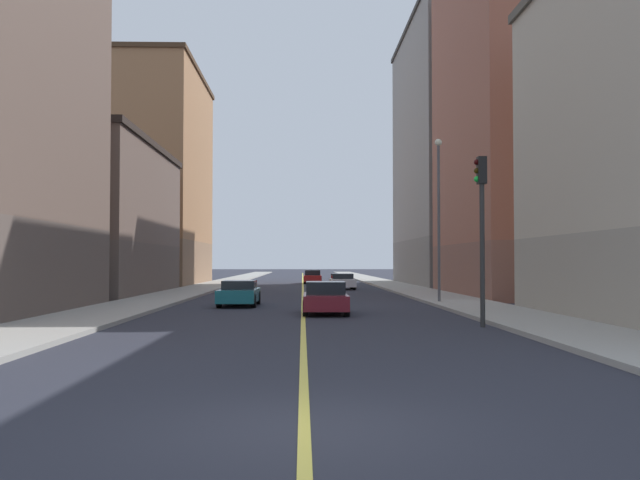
{
  "coord_description": "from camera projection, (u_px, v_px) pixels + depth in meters",
  "views": [
    {
      "loc": [
        -0.02,
        -8.84,
        2.12
      ],
      "look_at": [
        0.99,
        31.47,
        3.41
      ],
      "focal_mm": 38.92,
      "sensor_mm": 36.0,
      "label": 1
    }
  ],
  "objects": [
    {
      "name": "car_white",
      "position": [
        342.0,
        281.0,
        53.94
      ],
      "size": [
        1.97,
        3.99,
        1.23
      ],
      "color": "white",
      "rests_on": "ground"
    },
    {
      "name": "building_left_mid",
      "position": [
        523.0,
        115.0,
        44.03
      ],
      "size": [
        8.88,
        16.33,
        22.89
      ],
      "color": "brown",
      "rests_on": "ground"
    },
    {
      "name": "traffic_light_left_near",
      "position": [
        481.0,
        216.0,
        22.68
      ],
      "size": [
        0.4,
        0.32,
        5.58
      ],
      "color": "#2D2D2D",
      "rests_on": "ground"
    },
    {
      "name": "building_right_midblock",
      "position": [
        90.0,
        219.0,
        45.38
      ],
      "size": [
        8.88,
        18.25,
        9.92
      ],
      "color": "brown",
      "rests_on": "ground"
    },
    {
      "name": "car_red",
      "position": [
        313.0,
        277.0,
        68.65
      ],
      "size": [
        1.83,
        4.61,
        1.34
      ],
      "color": "red",
      "rests_on": "ground"
    },
    {
      "name": "lane_center_stripe",
      "position": [
        303.0,
        287.0,
        57.73
      ],
      "size": [
        0.16,
        154.0,
        0.01
      ],
      "primitive_type": "cube",
      "color": "#E5D14C",
      "rests_on": "ground"
    },
    {
      "name": "street_lamp_left_near",
      "position": [
        439.0,
        204.0,
        34.98
      ],
      "size": [
        0.36,
        0.36,
        8.22
      ],
      "color": "#4C4C51",
      "rests_on": "ground"
    },
    {
      "name": "ground_plane",
      "position": [
        304.0,
        429.0,
        8.77
      ],
      "size": [
        400.0,
        400.0,
        0.0
      ],
      "primitive_type": "plane",
      "color": "#292B35",
      "rests_on": "ground"
    },
    {
      "name": "sidewalk_left",
      "position": [
        398.0,
        287.0,
        57.93
      ],
      "size": [
        3.44,
        168.0,
        0.15
      ],
      "primitive_type": "cube",
      "color": "#9E9B93",
      "rests_on": "ground"
    },
    {
      "name": "building_left_far",
      "position": [
        454.0,
        155.0,
        64.04
      ],
      "size": [
        8.88,
        21.61,
        24.05
      ],
      "color": "slate",
      "rests_on": "ground"
    },
    {
      "name": "car_teal",
      "position": [
        239.0,
        293.0,
        33.52
      ],
      "size": [
        1.86,
        4.42,
        1.23
      ],
      "color": "#196670",
      "rests_on": "ground"
    },
    {
      "name": "car_maroon",
      "position": [
        325.0,
        298.0,
        28.25
      ],
      "size": [
        1.86,
        4.05,
        1.32
      ],
      "color": "maroon",
      "rests_on": "ground"
    },
    {
      "name": "building_right_distant",
      "position": [
        154.0,
        178.0,
        65.03
      ],
      "size": [
        8.88,
        18.56,
        19.98
      ],
      "color": "#8F6B4F",
      "rests_on": "ground"
    },
    {
      "name": "sidewalk_right",
      "position": [
        207.0,
        287.0,
        57.53
      ],
      "size": [
        3.44,
        168.0,
        0.15
      ],
      "primitive_type": "cube",
      "color": "#9E9B93",
      "rests_on": "ground"
    }
  ]
}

